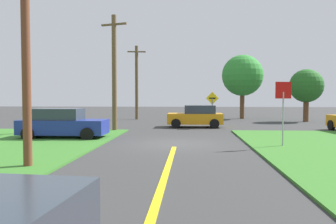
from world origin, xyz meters
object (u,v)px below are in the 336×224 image
at_px(oak_tree_left, 306,86).
at_px(pine_tree_center, 242,76).
at_px(parked_car_near_building, 62,124).
at_px(stop_sign, 283,102).
at_px(utility_pole_near, 25,11).
at_px(utility_pole_mid, 114,72).
at_px(car_approaching_junction, 196,116).
at_px(utility_pole_far, 137,82).
at_px(direction_sign, 212,106).

xyz_separation_m(oak_tree_left, pine_tree_center, (-5.10, 3.85, 1.21)).
relative_size(parked_car_near_building, pine_tree_center, 0.70).
xyz_separation_m(stop_sign, parked_car_near_building, (-10.90, 2.39, -1.23)).
bearing_deg(utility_pole_near, parked_car_near_building, 103.37).
xyz_separation_m(utility_pole_mid, pine_tree_center, (10.23, 13.21, 0.53)).
bearing_deg(pine_tree_center, oak_tree_left, -37.05).
relative_size(car_approaching_junction, utility_pole_mid, 0.53).
height_order(stop_sign, utility_pole_mid, utility_pole_mid).
height_order(stop_sign, utility_pole_near, utility_pole_near).
relative_size(stop_sign, utility_pole_near, 0.31).
xyz_separation_m(parked_car_near_building, utility_pole_far, (1.51, 15.67, 2.94)).
distance_m(parked_car_near_building, utility_pole_far, 16.02).
xyz_separation_m(utility_pole_near, direction_sign, (6.65, 13.91, -3.28)).
relative_size(utility_pole_mid, oak_tree_left, 1.59).
height_order(utility_pole_near, pine_tree_center, utility_pole_near).
bearing_deg(car_approaching_junction, utility_pole_mid, 31.07).
distance_m(parked_car_near_building, oak_tree_left, 22.03).
bearing_deg(direction_sign, parked_car_near_building, -141.84).
height_order(parked_car_near_building, utility_pole_mid, utility_pole_mid).
distance_m(utility_pole_mid, direction_sign, 7.29).
relative_size(stop_sign, utility_pole_mid, 0.39).
bearing_deg(car_approaching_junction, oak_tree_left, -148.24).
bearing_deg(car_approaching_junction, pine_tree_center, -115.83).
relative_size(parked_car_near_building, utility_pole_mid, 0.61).
height_order(oak_tree_left, pine_tree_center, pine_tree_center).
relative_size(utility_pole_far, direction_sign, 2.80).
height_order(car_approaching_junction, pine_tree_center, pine_tree_center).
distance_m(car_approaching_junction, pine_tree_center, 11.67).
relative_size(utility_pole_far, pine_tree_center, 1.12).
bearing_deg(pine_tree_center, utility_pole_mid, -127.76).
bearing_deg(utility_pole_far, utility_pole_mid, -88.12).
bearing_deg(stop_sign, car_approaching_junction, -81.94).
distance_m(utility_pole_mid, oak_tree_left, 17.97).
distance_m(car_approaching_junction, utility_pole_far, 10.50).
xyz_separation_m(utility_pole_near, oak_tree_left, (15.47, 20.86, -1.69)).
distance_m(parked_car_near_building, utility_pole_mid, 5.51).
bearing_deg(car_approaching_junction, parked_car_near_building, 45.64).
xyz_separation_m(car_approaching_junction, direction_sign, (1.12, -0.81, 0.81)).
bearing_deg(utility_pole_mid, car_approaching_junction, 30.97).
distance_m(stop_sign, utility_pole_near, 10.79).
bearing_deg(car_approaching_junction, utility_pole_near, 69.54).
distance_m(utility_pole_mid, utility_pole_far, 11.51).
xyz_separation_m(parked_car_near_building, car_approaching_junction, (7.26, 7.40, -0.00)).
distance_m(utility_pole_near, utility_pole_mid, 11.55).
bearing_deg(stop_sign, utility_pole_mid, -48.40).
bearing_deg(oak_tree_left, car_approaching_junction, -148.35).
height_order(stop_sign, direction_sign, stop_sign).
bearing_deg(car_approaching_junction, stop_sign, 110.50).
bearing_deg(parked_car_near_building, utility_pole_near, -76.51).
height_order(parked_car_near_building, utility_pole_far, utility_pole_far).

